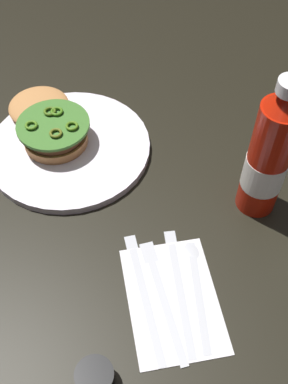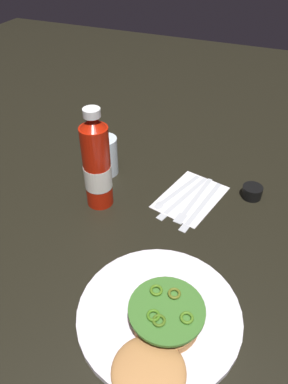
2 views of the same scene
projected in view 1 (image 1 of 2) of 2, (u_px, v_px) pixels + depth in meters
name	position (u px, v px, depth m)	size (l,w,h in m)	color
ground_plane	(162.00, 191.00, 0.79)	(3.00, 3.00, 0.00)	black
dinner_plate	(70.00, 147.00, 0.84)	(0.30, 0.30, 0.01)	white
burger_sandwich	(49.00, 122.00, 0.84)	(0.22, 0.13, 0.05)	#BC7E45
ketchup_bottle	(269.00, 158.00, 0.68)	(0.07, 0.07, 0.26)	#B91908
condiment_cup	(95.00, 378.00, 0.58)	(0.05, 0.05, 0.03)	black
napkin	(173.00, 299.00, 0.66)	(0.19, 0.13, 0.00)	silver
spoon_utensil	(196.00, 276.00, 0.68)	(0.18, 0.07, 0.00)	silver
butter_knife	(178.00, 280.00, 0.68)	(0.20, 0.08, 0.00)	silver
fork_utensil	(160.00, 288.00, 0.67)	(0.20, 0.05, 0.00)	silver
steak_knife	(142.00, 286.00, 0.67)	(0.21, 0.05, 0.00)	silver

